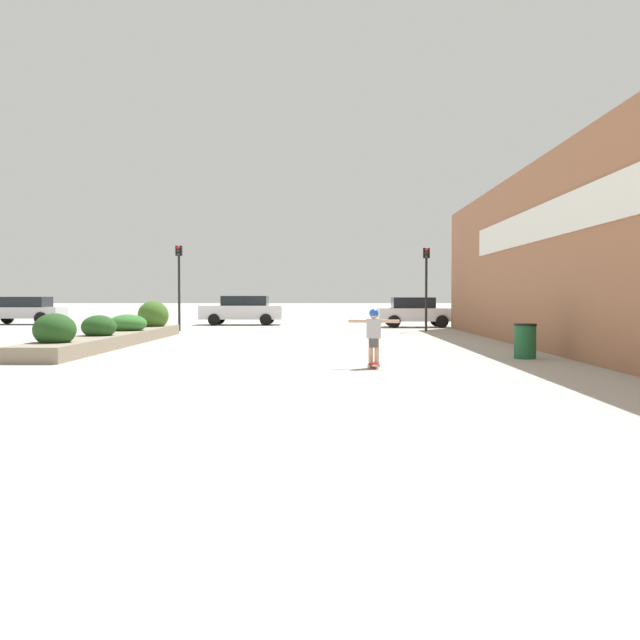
{
  "coord_description": "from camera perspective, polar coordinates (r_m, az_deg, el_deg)",
  "views": [
    {
      "loc": [
        1.3,
        -6.45,
        1.57
      ],
      "look_at": [
        1.05,
        13.26,
        0.91
      ],
      "focal_mm": 40.0,
      "sensor_mm": 36.0,
      "label": 1
    }
  ],
  "objects": [
    {
      "name": "building_wall_right",
      "position": [
        19.09,
        20.1,
        5.43
      ],
      "size": [
        0.67,
        34.12,
        5.53
      ],
      "color": "#9E6647",
      "rests_on": "ground_plane"
    },
    {
      "name": "car_center_left",
      "position": [
        40.35,
        22.34,
        0.7
      ],
      "size": [
        4.39,
        1.99,
        1.53
      ],
      "rotation": [
        0.0,
        0.0,
        1.57
      ],
      "color": "#BCBCC1",
      "rests_on": "ground_plane"
    },
    {
      "name": "skateboard",
      "position": [
        15.68,
        4.32,
        -3.57
      ],
      "size": [
        0.32,
        0.8,
        0.1
      ],
      "rotation": [
        0.0,
        0.0,
        -0.13
      ],
      "color": "maroon",
      "rests_on": "ground_plane"
    },
    {
      "name": "skateboarder",
      "position": [
        15.62,
        4.33,
        -0.82
      ],
      "size": [
        1.12,
        0.22,
        1.2
      ],
      "rotation": [
        0.0,
        0.0,
        -0.13
      ],
      "color": "tan",
      "rests_on": "skateboard"
    },
    {
      "name": "traffic_light_left",
      "position": [
        32.74,
        -11.22,
        3.66
      ],
      "size": [
        0.28,
        0.3,
        3.84
      ],
      "color": "black",
      "rests_on": "ground_plane"
    },
    {
      "name": "car_center_right",
      "position": [
        39.22,
        -6.2,
        0.82
      ],
      "size": [
        4.47,
        2.05,
        1.59
      ],
      "rotation": [
        0.0,
        0.0,
        1.57
      ],
      "color": "silver",
      "rests_on": "ground_plane"
    },
    {
      "name": "car_rightmost",
      "position": [
        36.42,
        7.61,
        0.67
      ],
      "size": [
        3.81,
        2.0,
        1.51
      ],
      "rotation": [
        0.0,
        0.0,
        -1.57
      ],
      "color": "silver",
      "rests_on": "ground_plane"
    },
    {
      "name": "trash_bin",
      "position": [
        18.63,
        16.08,
        -1.63
      ],
      "size": [
        0.57,
        0.57,
        0.88
      ],
      "color": "#1E5B33",
      "rests_on": "ground_plane"
    },
    {
      "name": "ground_plane",
      "position": [
        6.77,
        -10.6,
        -11.55
      ],
      "size": [
        300.0,
        300.0,
        0.0
      ],
      "primitive_type": "plane",
      "color": "#ADA89E"
    },
    {
      "name": "planter_box",
      "position": [
        24.25,
        -15.86,
        -0.91
      ],
      "size": [
        1.41,
        13.2,
        1.39
      ],
      "color": "gray",
      "rests_on": "ground_plane"
    },
    {
      "name": "car_leftmost",
      "position": [
        42.9,
        -22.56,
        0.76
      ],
      "size": [
        4.28,
        2.0,
        1.54
      ],
      "rotation": [
        0.0,
        0.0,
        1.57
      ],
      "color": "#BCBCC1",
      "rests_on": "ground_plane"
    },
    {
      "name": "traffic_light_right",
      "position": [
        32.13,
        8.5,
        3.58
      ],
      "size": [
        0.28,
        0.3,
        3.72
      ],
      "color": "black",
      "rests_on": "ground_plane"
    }
  ]
}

